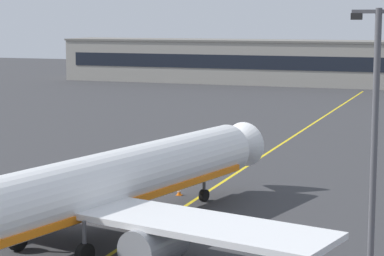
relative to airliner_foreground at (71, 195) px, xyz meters
name	(u,v)px	position (x,y,z in m)	size (l,w,h in m)	color
taxiway_centreline	(203,195)	(2.51, 16.27, -3.37)	(0.30, 180.00, 0.01)	yellow
airliner_foreground	(71,195)	(0.00, 0.00, 0.00)	(32.26, 41.07, 11.65)	white
apron_lamp_post	(373,168)	(18.10, -6.32, 3.98)	(2.24, 0.90, 14.07)	#515156
safety_cone_by_nose_gear	(179,192)	(0.83, 15.43, -3.11)	(0.44, 0.44, 0.55)	orange
terminal_building	(348,63)	(-1.96, 116.42, 1.17)	(121.62, 12.40, 9.07)	#9E998E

